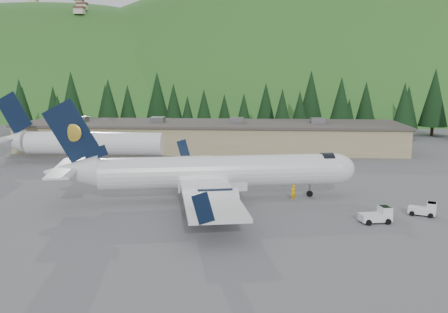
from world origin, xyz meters
TOP-DOWN VIEW (x-y plane):
  - ground at (0.00, 0.00)m, footprint 600.00×600.00m
  - airliner at (-1.01, -0.21)m, footprint 34.99×33.06m
  - second_airliner at (-24.92, 22.00)m, footprint 27.50×11.00m
  - baggage_tug_a at (15.94, -7.68)m, footprint 3.21×2.32m
  - baggage_tug_b at (21.24, -4.89)m, footprint 2.94×2.31m
  - terminal_building at (-5.01, 38.00)m, footprint 71.00×17.00m
  - ramp_worker at (8.30, 0.53)m, footprint 0.78×0.73m
  - tree_line at (-2.49, 61.23)m, footprint 113.97×19.35m
  - hills at (53.34, 207.38)m, footprint 614.00×330.00m

SIDE VIEW (x-z plane):
  - hills at x=53.34m, z-range -232.80..67.20m
  - ground at x=0.00m, z-range 0.00..0.00m
  - baggage_tug_b at x=21.24m, z-range -0.07..1.33m
  - baggage_tug_a at x=15.94m, z-range -0.08..1.49m
  - ramp_worker at x=8.30m, z-range 0.00..1.79m
  - terminal_building at x=-5.01m, z-range -0.43..5.67m
  - airliner at x=-1.01m, z-range -2.72..8.94m
  - second_airliner at x=-24.92m, z-range -1.70..8.35m
  - tree_line at x=-2.49m, z-range 0.17..14.44m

